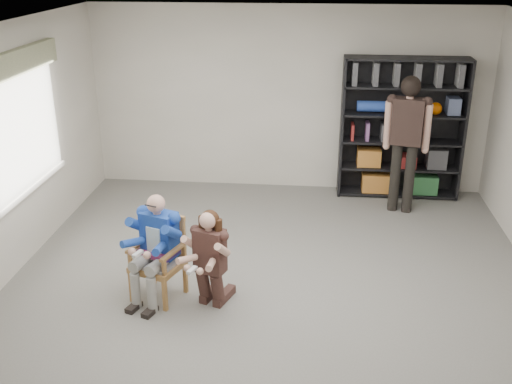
# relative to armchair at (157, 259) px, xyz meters

# --- Properties ---
(room_shell) EXTENTS (6.00, 7.00, 2.80)m
(room_shell) POSITION_rel_armchair_xyz_m (1.20, -0.05, 0.94)
(room_shell) COLOR beige
(room_shell) RESTS_ON ground
(floor) EXTENTS (6.00, 7.00, 0.01)m
(floor) POSITION_rel_armchair_xyz_m (1.20, -0.05, -0.46)
(floor) COLOR slate
(floor) RESTS_ON ground
(window_left) EXTENTS (0.16, 2.00, 1.75)m
(window_left) POSITION_rel_armchair_xyz_m (-1.75, 0.95, 1.17)
(window_left) COLOR silver
(window_left) RESTS_ON room_shell
(armchair) EXTENTS (0.68, 0.66, 0.92)m
(armchair) POSITION_rel_armchair_xyz_m (0.00, 0.00, 0.00)
(armchair) COLOR #AC7443
(armchair) RESTS_ON floor
(seated_man) EXTENTS (0.73, 0.85, 1.20)m
(seated_man) POSITION_rel_armchair_xyz_m (0.00, 0.00, 0.14)
(seated_man) COLOR navy
(seated_man) RESTS_ON floor
(kneeling_woman) EXTENTS (0.68, 0.85, 1.09)m
(kneeling_woman) POSITION_rel_armchair_xyz_m (0.58, -0.12, 0.09)
(kneeling_woman) COLOR #39231E
(kneeling_woman) RESTS_ON floor
(bookshelf) EXTENTS (1.80, 0.38, 2.10)m
(bookshelf) POSITION_rel_armchair_xyz_m (2.90, 3.23, 0.59)
(bookshelf) COLOR black
(bookshelf) RESTS_ON floor
(standing_man) EXTENTS (0.66, 0.46, 1.94)m
(standing_man) POSITION_rel_armchair_xyz_m (2.88, 2.63, 0.51)
(standing_man) COLOR black
(standing_man) RESTS_ON floor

